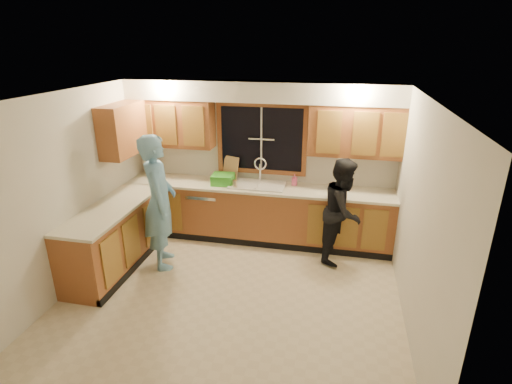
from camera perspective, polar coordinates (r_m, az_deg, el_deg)
floor at (r=5.30m, az=-3.45°, el=-14.38°), size 4.20×4.20×0.00m
ceiling at (r=4.37m, az=-4.17°, el=13.48°), size 4.20×4.20×0.00m
wall_back at (r=6.44m, az=0.78°, el=4.57°), size 4.20×0.00×4.20m
wall_left at (r=5.61m, az=-24.89°, el=0.07°), size 0.00×3.80×3.80m
wall_right at (r=4.63m, az=22.21°, el=-3.79°), size 0.00×3.80×3.80m
base_cabinets_back at (r=6.44m, az=0.22°, el=-3.10°), size 4.20×0.60×0.88m
base_cabinets_left at (r=6.02m, az=-19.48°, el=-6.20°), size 0.60×1.90×0.88m
countertop_back at (r=6.26m, az=0.20°, el=0.70°), size 4.20×0.63×0.04m
countertop_left at (r=5.83m, az=-19.89°, el=-2.18°), size 0.63×1.90×0.04m
upper_cabinets_left at (r=6.57m, az=-11.93°, el=9.62°), size 1.35×0.33×0.75m
upper_cabinets_right at (r=6.03m, az=14.04°, el=8.46°), size 1.35×0.33×0.75m
upper_cabinets_return at (r=6.27m, az=-18.50°, el=8.46°), size 0.33×0.90×0.75m
soffit at (r=6.05m, az=0.50°, el=14.16°), size 4.20×0.35×0.30m
window_frame at (r=6.34m, az=0.78°, el=7.58°), size 1.44×0.03×1.14m
sink at (r=6.29m, az=0.24°, el=0.46°), size 0.86×0.52×0.57m
dishwasher at (r=6.66m, az=-6.98°, el=-2.72°), size 0.60×0.56×0.82m
stove at (r=5.60m, az=-22.45°, el=-8.62°), size 0.58×0.75×0.90m
man at (r=5.68m, az=-13.64°, el=-1.44°), size 0.70×0.83×1.92m
woman at (r=5.86m, az=12.35°, el=-2.61°), size 0.78×0.89×1.54m
knife_block at (r=6.89m, az=-14.06°, el=3.19°), size 0.16×0.15×0.23m
cutting_board at (r=6.52m, az=-3.64°, el=3.44°), size 0.30×0.20×0.38m
dish_crate at (r=6.34m, az=-4.76°, el=1.84°), size 0.36×0.34×0.16m
soap_bottle at (r=6.29m, az=5.53°, el=1.76°), size 0.08×0.08×0.18m
bowl at (r=6.14m, az=11.10°, el=0.35°), size 0.23×0.23×0.05m
can_left at (r=6.21m, az=-3.23°, el=1.24°), size 0.08×0.08×0.11m
can_right at (r=6.12m, az=-3.00°, el=1.06°), size 0.09×0.09×0.13m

